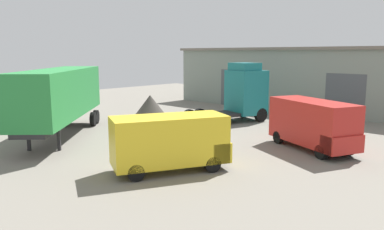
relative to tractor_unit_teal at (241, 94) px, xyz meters
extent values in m
plane|color=slate|center=(0.02, -7.68, -2.12)|extent=(60.00, 60.00, 0.00)
cube|color=gray|center=(0.02, 9.44, 0.62)|extent=(24.87, 6.25, 5.47)
cube|color=#70665B|center=(0.02, 9.44, 3.48)|extent=(25.37, 6.75, 0.25)
cube|color=#4C5156|center=(-5.45, 6.35, -0.32)|extent=(3.20, 0.08, 3.60)
cube|color=#4C5156|center=(5.49, 6.35, -0.32)|extent=(3.20, 0.08, 3.60)
cube|color=#197075|center=(0.14, 0.41, 0.09)|extent=(3.08, 3.02, 3.36)
cube|color=#197075|center=(0.08, 0.22, 2.06)|extent=(2.49, 2.21, 0.60)
cube|color=black|center=(0.47, 1.53, 0.77)|extent=(2.03, 0.68, 1.21)
cube|color=#232326|center=(-0.75, -2.54, -1.47)|extent=(2.99, 4.17, 0.24)
cylinder|color=#B2B2B7|center=(-1.53, -1.67, -1.64)|extent=(0.85, 1.21, 0.56)
cylinder|color=black|center=(-0.75, 1.30, -1.59)|extent=(0.59, 1.10, 1.06)
cylinder|color=black|center=(1.36, 0.67, -1.59)|extent=(0.59, 1.10, 1.06)
cylinder|color=black|center=(-1.94, -2.68, -1.59)|extent=(0.59, 1.10, 1.06)
cylinder|color=black|center=(0.17, -3.31, -1.59)|extent=(0.59, 1.10, 1.06)
cylinder|color=black|center=(-2.19, -3.54, -1.59)|extent=(0.59, 1.10, 1.06)
cylinder|color=black|center=(-0.09, -4.17, -1.59)|extent=(0.59, 1.10, 1.06)
cube|color=#28843D|center=(-4.73, -12.39, 0.67)|extent=(9.48, 9.45, 2.88)
cube|color=#232326|center=(-4.73, -12.39, -0.89)|extent=(8.95, 8.92, 0.24)
cube|color=#232326|center=(-1.86, -14.11, -1.56)|extent=(0.23, 0.23, 1.11)
cube|color=#232326|center=(-2.99, -15.25, -1.56)|extent=(0.23, 0.23, 1.11)
cylinder|color=black|center=(-6.53, -9.05, -1.61)|extent=(0.93, 0.92, 1.01)
cylinder|color=black|center=(-8.08, -10.61, -1.61)|extent=(0.93, 0.92, 1.01)
cylinder|color=black|center=(-7.24, -8.34, -1.61)|extent=(0.93, 0.92, 1.01)
cylinder|color=black|center=(-8.79, -9.90, -1.61)|extent=(0.93, 0.92, 1.01)
cube|color=red|center=(7.95, -4.56, -0.60)|extent=(5.55, 3.97, 2.31)
cube|color=red|center=(9.99, -5.49, -1.31)|extent=(1.65, 2.19, 0.90)
cube|color=black|center=(9.62, -5.33, -0.14)|extent=(0.77, 1.56, 0.83)
cylinder|color=black|center=(9.93, -4.53, -1.76)|extent=(0.78, 0.57, 0.72)
cylinder|color=black|center=(9.22, -6.08, -1.76)|extent=(0.78, 0.57, 0.72)
cylinder|color=black|center=(6.67, -3.04, -1.76)|extent=(0.78, 0.57, 0.72)
cylinder|color=black|center=(5.96, -4.59, -1.76)|extent=(0.78, 0.57, 0.72)
cube|color=yellow|center=(5.04, -12.47, -0.70)|extent=(4.04, 5.38, 2.12)
cube|color=yellow|center=(6.02, -10.55, -1.31)|extent=(2.19, 1.70, 0.90)
cube|color=black|center=(5.84, -10.90, -0.27)|extent=(1.54, 0.83, 0.76)
cylinder|color=black|center=(5.05, -10.57, -1.76)|extent=(0.59, 0.78, 0.72)
cylinder|color=black|center=(6.57, -11.33, -1.76)|extent=(0.59, 0.78, 0.72)
cylinder|color=black|center=(3.52, -13.62, -1.76)|extent=(0.59, 0.78, 0.72)
cylinder|color=black|center=(5.03, -14.38, -1.76)|extent=(0.59, 0.78, 0.72)
cone|color=#423D38|center=(-7.24, -3.04, -1.26)|extent=(2.64, 2.64, 1.71)
cube|color=black|center=(1.10, -7.45, -2.10)|extent=(0.40, 0.40, 0.04)
cone|color=orange|center=(1.10, -7.45, -1.84)|extent=(0.36, 0.36, 0.55)
camera|label=1|loc=(16.77, -23.58, 3.08)|focal=35.00mm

